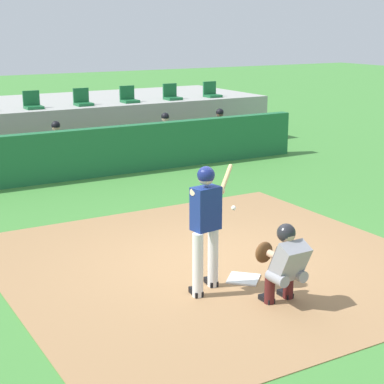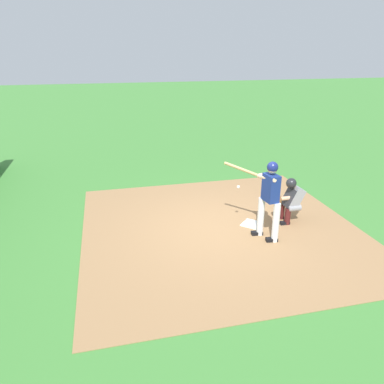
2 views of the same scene
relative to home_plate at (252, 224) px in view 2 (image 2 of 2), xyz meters
The scene contains 5 objects.
ground_plane 0.80m from the home_plate, 90.00° to the left, with size 80.00×80.00×0.00m, color #428438.
dirt_infield 0.80m from the home_plate, 90.00° to the left, with size 6.40×6.40×0.01m, color #9E754C.
home_plate is the anchor object (origin of this frame).
batter_at_plate 1.22m from the home_plate, behind, with size 1.19×0.96×1.80m.
catcher_crouched 1.10m from the home_plate, 90.61° to the right, with size 0.48×1.68×1.13m.
Camera 2 is at (-7.44, 2.47, 4.02)m, focal length 34.28 mm.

